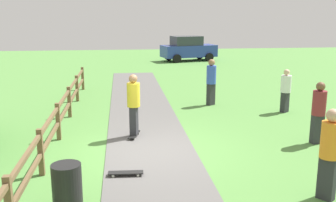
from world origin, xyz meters
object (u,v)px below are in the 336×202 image
at_px(trash_bin, 67,187).
at_px(skater_riding, 134,102).
at_px(skateboard_loose, 126,173).
at_px(bystander_white, 286,89).
at_px(bystander_orange, 330,150).
at_px(bystander_blue, 211,80).
at_px(bystander_maroon, 319,110).
at_px(parked_car_blue, 188,48).

distance_m(trash_bin, skater_riding, 4.49).
distance_m(trash_bin, skateboard_loose, 1.81).
bearing_deg(skateboard_loose, bystander_white, 40.81).
relative_size(skater_riding, bystander_orange, 1.01).
height_order(skater_riding, bystander_blue, skater_riding).
distance_m(skater_riding, skateboard_loose, 3.02).
xyz_separation_m(skater_riding, bystander_blue, (3.24, 3.84, -0.04)).
bearing_deg(bystander_maroon, bystander_blue, 110.90).
xyz_separation_m(bystander_white, parked_car_blue, (-0.84, 16.32, 0.07)).
relative_size(bystander_maroon, bystander_orange, 0.96).
height_order(trash_bin, bystander_white, bystander_white).
relative_size(bystander_orange, bystander_blue, 1.00).
height_order(trash_bin, bystander_orange, bystander_orange).
bearing_deg(skateboard_loose, bystander_maroon, 17.08).
height_order(trash_bin, bystander_maroon, bystander_maroon).
xyz_separation_m(skateboard_loose, bystander_maroon, (5.45, 1.67, 0.89)).
distance_m(skater_riding, bystander_orange, 5.74).
height_order(skateboard_loose, bystander_blue, bystander_blue).
bearing_deg(bystander_orange, parked_car_blue, 86.96).
height_order(skateboard_loose, bystander_white, bystander_white).
bearing_deg(bystander_orange, trash_bin, 177.75).
relative_size(trash_bin, bystander_blue, 0.48).
bearing_deg(bystander_orange, skater_riding, 129.59).
xyz_separation_m(skateboard_loose, bystander_white, (6.02, 5.20, 0.80)).
height_order(bystander_orange, bystander_blue, bystander_orange).
relative_size(trash_bin, parked_car_blue, 0.20).
bearing_deg(bystander_white, bystander_maroon, -99.21).
relative_size(bystander_orange, parked_car_blue, 0.41).
xyz_separation_m(bystander_orange, bystander_blue, (-0.42, 8.26, -0.00)).
height_order(trash_bin, skater_riding, skater_riding).
distance_m(bystander_maroon, parked_car_blue, 19.84).
distance_m(bystander_white, parked_car_blue, 16.34).
bearing_deg(skateboard_loose, bystander_orange, -21.80).
xyz_separation_m(skater_riding, parked_car_blue, (4.88, 18.67, -0.12)).
bearing_deg(bystander_maroon, parked_car_blue, 90.77).
xyz_separation_m(bystander_blue, parked_car_blue, (1.65, 14.83, -0.07)).
bearing_deg(bystander_white, trash_bin, -137.28).
distance_m(trash_bin, bystander_maroon, 7.25).
xyz_separation_m(trash_bin, skateboard_loose, (1.11, 1.38, -0.36)).
height_order(skater_riding, parked_car_blue, parked_car_blue).
bearing_deg(parked_car_blue, skater_riding, -104.65).
bearing_deg(skater_riding, bystander_orange, -50.41).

